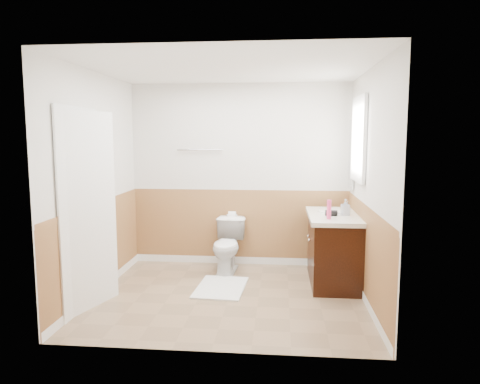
# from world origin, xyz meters

# --- Properties ---
(floor) EXTENTS (3.00, 3.00, 0.00)m
(floor) POSITION_xyz_m (0.00, 0.00, 0.00)
(floor) COLOR #8C7051
(floor) RESTS_ON ground
(ceiling) EXTENTS (3.00, 3.00, 0.00)m
(ceiling) POSITION_xyz_m (0.00, 0.00, 2.50)
(ceiling) COLOR white
(ceiling) RESTS_ON floor
(wall_back) EXTENTS (3.00, 0.00, 3.00)m
(wall_back) POSITION_xyz_m (0.00, 1.30, 1.25)
(wall_back) COLOR silver
(wall_back) RESTS_ON floor
(wall_front) EXTENTS (3.00, 0.00, 3.00)m
(wall_front) POSITION_xyz_m (0.00, -1.30, 1.25)
(wall_front) COLOR silver
(wall_front) RESTS_ON floor
(wall_left) EXTENTS (0.00, 3.00, 3.00)m
(wall_left) POSITION_xyz_m (-1.50, 0.00, 1.25)
(wall_left) COLOR silver
(wall_left) RESTS_ON floor
(wall_right) EXTENTS (0.00, 3.00, 3.00)m
(wall_right) POSITION_xyz_m (1.50, 0.00, 1.25)
(wall_right) COLOR silver
(wall_right) RESTS_ON floor
(wainscot_back) EXTENTS (3.00, 0.00, 3.00)m
(wainscot_back) POSITION_xyz_m (0.00, 1.29, 0.50)
(wainscot_back) COLOR #A07640
(wainscot_back) RESTS_ON floor
(wainscot_front) EXTENTS (3.00, 0.00, 3.00)m
(wainscot_front) POSITION_xyz_m (0.00, -1.29, 0.50)
(wainscot_front) COLOR #A07640
(wainscot_front) RESTS_ON floor
(wainscot_left) EXTENTS (0.00, 2.60, 2.60)m
(wainscot_left) POSITION_xyz_m (-1.49, 0.00, 0.50)
(wainscot_left) COLOR #A07640
(wainscot_left) RESTS_ON floor
(wainscot_right) EXTENTS (0.00, 2.60, 2.60)m
(wainscot_right) POSITION_xyz_m (1.49, 0.00, 0.50)
(wainscot_right) COLOR #A07640
(wainscot_right) RESTS_ON floor
(toilet) EXTENTS (0.43, 0.70, 0.69)m
(toilet) POSITION_xyz_m (-0.13, 0.91, 0.35)
(toilet) COLOR white
(toilet) RESTS_ON floor
(bath_mat) EXTENTS (0.60, 0.83, 0.02)m
(bath_mat) POSITION_xyz_m (-0.13, 0.24, 0.01)
(bath_mat) COLOR silver
(bath_mat) RESTS_ON floor
(vanity_cabinet) EXTENTS (0.55, 1.10, 0.80)m
(vanity_cabinet) POSITION_xyz_m (1.21, 0.59, 0.40)
(vanity_cabinet) COLOR black
(vanity_cabinet) RESTS_ON floor
(vanity_knob_left) EXTENTS (0.03, 0.03, 0.03)m
(vanity_knob_left) POSITION_xyz_m (0.91, 0.49, 0.55)
(vanity_knob_left) COLOR silver
(vanity_knob_left) RESTS_ON vanity_cabinet
(vanity_knob_right) EXTENTS (0.03, 0.03, 0.03)m
(vanity_knob_right) POSITION_xyz_m (0.91, 0.69, 0.55)
(vanity_knob_right) COLOR silver
(vanity_knob_right) RESTS_ON vanity_cabinet
(countertop) EXTENTS (0.60, 1.15, 0.05)m
(countertop) POSITION_xyz_m (1.20, 0.59, 0.83)
(countertop) COLOR white
(countertop) RESTS_ON vanity_cabinet
(sink_basin) EXTENTS (0.36, 0.36, 0.02)m
(sink_basin) POSITION_xyz_m (1.21, 0.74, 0.86)
(sink_basin) COLOR white
(sink_basin) RESTS_ON countertop
(faucet) EXTENTS (0.02, 0.02, 0.14)m
(faucet) POSITION_xyz_m (1.39, 0.74, 0.92)
(faucet) COLOR silver
(faucet) RESTS_ON countertop
(lotion_bottle) EXTENTS (0.05, 0.05, 0.22)m
(lotion_bottle) POSITION_xyz_m (1.11, 0.26, 0.96)
(lotion_bottle) COLOR #F03E80
(lotion_bottle) RESTS_ON countertop
(soap_dispenser) EXTENTS (0.10, 0.10, 0.19)m
(soap_dispenser) POSITION_xyz_m (1.33, 0.53, 0.95)
(soap_dispenser) COLOR #9BA1AF
(soap_dispenser) RESTS_ON countertop
(hair_dryer_body) EXTENTS (0.14, 0.07, 0.07)m
(hair_dryer_body) POSITION_xyz_m (1.16, 0.47, 0.89)
(hair_dryer_body) COLOR black
(hair_dryer_body) RESTS_ON countertop
(hair_dryer_handle) EXTENTS (0.03, 0.03, 0.07)m
(hair_dryer_handle) POSITION_xyz_m (1.13, 0.53, 0.86)
(hair_dryer_handle) COLOR black
(hair_dryer_handle) RESTS_ON countertop
(mirror_panel) EXTENTS (0.02, 0.35, 0.90)m
(mirror_panel) POSITION_xyz_m (1.48, 1.10, 1.55)
(mirror_panel) COLOR silver
(mirror_panel) RESTS_ON wall_right
(window_frame) EXTENTS (0.04, 0.80, 1.00)m
(window_frame) POSITION_xyz_m (1.47, 0.59, 1.75)
(window_frame) COLOR white
(window_frame) RESTS_ON wall_right
(window_glass) EXTENTS (0.01, 0.70, 0.90)m
(window_glass) POSITION_xyz_m (1.49, 0.59, 1.75)
(window_glass) COLOR white
(window_glass) RESTS_ON wall_right
(door) EXTENTS (0.29, 0.78, 2.04)m
(door) POSITION_xyz_m (-1.40, -0.45, 1.02)
(door) COLOR white
(door) RESTS_ON wall_left
(door_frame) EXTENTS (0.02, 0.92, 2.10)m
(door_frame) POSITION_xyz_m (-1.48, -0.45, 1.03)
(door_frame) COLOR white
(door_frame) RESTS_ON wall_left
(door_knob) EXTENTS (0.06, 0.06, 0.06)m
(door_knob) POSITION_xyz_m (-1.34, -0.12, 0.95)
(door_knob) COLOR silver
(door_knob) RESTS_ON door
(towel_bar) EXTENTS (0.62, 0.02, 0.02)m
(towel_bar) POSITION_xyz_m (-0.55, 1.25, 1.60)
(towel_bar) COLOR silver
(towel_bar) RESTS_ON wall_back
(tp_holder_bar) EXTENTS (0.14, 0.02, 0.02)m
(tp_holder_bar) POSITION_xyz_m (-0.10, 1.23, 0.70)
(tp_holder_bar) COLOR silver
(tp_holder_bar) RESTS_ON wall_back
(tp_roll) EXTENTS (0.10, 0.11, 0.11)m
(tp_roll) POSITION_xyz_m (-0.10, 1.23, 0.70)
(tp_roll) COLOR white
(tp_roll) RESTS_ON tp_holder_bar
(tp_sheet) EXTENTS (0.10, 0.01, 0.16)m
(tp_sheet) POSITION_xyz_m (-0.10, 1.23, 0.59)
(tp_sheet) COLOR white
(tp_sheet) RESTS_ON tp_roll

